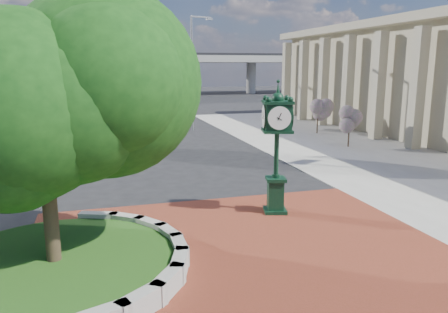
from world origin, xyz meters
TOP-DOWN VIEW (x-y plane):
  - ground at (0.00, 0.00)m, footprint 200.00×200.00m
  - plaza at (0.00, -1.00)m, footprint 12.00×12.00m
  - sidewalk at (16.00, 10.00)m, footprint 20.00×50.00m
  - planter_wall at (-2.71, -0.00)m, footprint 2.96×6.77m
  - grass_bed at (-5.00, 0.00)m, footprint 6.10×6.10m
  - overpass at (-0.22, 70.00)m, footprint 90.00×12.00m
  - tree_planter at (-5.00, 0.00)m, footprint 5.20×5.20m
  - tree_street at (-4.00, 18.00)m, footprint 4.40×4.40m
  - post_clock at (2.24, 2.87)m, footprint 1.15×1.15m
  - parked_car at (0.28, 35.18)m, footprint 2.82×5.01m
  - street_lamp_near at (3.84, 23.86)m, footprint 1.96×0.87m
  - street_lamp_far at (-0.63, 39.83)m, footprint 2.00×0.93m
  - shrub_near at (11.89, 13.71)m, footprint 1.20×1.20m
  - shrub_mid at (12.70, 19.54)m, footprint 1.20×1.20m
  - shrub_far at (11.41, 23.26)m, footprint 1.20×1.20m

SIDE VIEW (x-z plane):
  - ground at x=0.00m, z-range 0.00..0.00m
  - plaza at x=0.00m, z-range 0.00..0.04m
  - sidewalk at x=16.00m, z-range 0.00..0.04m
  - grass_bed at x=-5.00m, z-range 0.00..0.40m
  - planter_wall at x=-2.71m, z-range 0.00..0.54m
  - parked_car at x=0.28m, z-range 0.00..1.61m
  - shrub_near at x=11.89m, z-range 0.49..2.69m
  - shrub_mid at x=12.70m, z-range 0.49..2.69m
  - shrub_far at x=11.41m, z-range 0.49..2.69m
  - post_clock at x=2.24m, z-range 0.23..4.92m
  - tree_street at x=-4.00m, z-range 0.52..5.96m
  - tree_planter at x=-5.00m, z-range 0.56..6.89m
  - street_lamp_near at x=3.84m, z-range 0.78..9.88m
  - street_lamp_far at x=-0.63m, z-range 0.80..10.14m
  - overpass at x=-0.22m, z-range 2.79..10.29m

